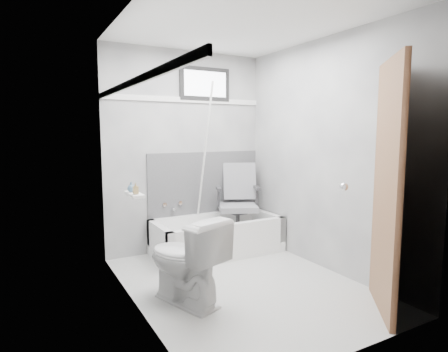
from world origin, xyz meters
TOP-DOWN VIEW (x-y plane):
  - floor at (0.00, 0.00)m, footprint 2.60×2.60m
  - ceiling at (0.00, 0.00)m, footprint 2.60×2.60m
  - wall_back at (0.00, 1.30)m, footprint 2.00×0.02m
  - wall_front at (0.00, -1.30)m, footprint 2.00×0.02m
  - wall_left at (-1.00, 0.00)m, footprint 0.02×2.60m
  - wall_right at (1.00, 0.00)m, footprint 0.02×2.60m
  - bathtub at (0.23, 0.93)m, footprint 1.50×0.70m
  - office_chair at (0.54, 0.98)m, footprint 0.71×0.71m
  - toilet at (-0.62, -0.09)m, footprint 0.64×0.85m
  - door at (0.98, -1.28)m, footprint 0.78×0.78m
  - window at (0.25, 1.29)m, footprint 0.66×0.04m
  - backerboard at (0.25, 1.29)m, footprint 1.50×0.02m
  - trim_back at (0.00, 1.29)m, footprint 2.00×0.02m
  - trim_left at (-0.99, 0.00)m, footprint 0.02×2.60m
  - pole at (0.12, 1.06)m, footprint 0.02×0.52m
  - shelf at (-0.93, 0.28)m, footprint 0.10×0.32m
  - soap_bottle_a at (-0.94, 0.20)m, footprint 0.04×0.04m
  - soap_bottle_b at (-0.94, 0.34)m, footprint 0.09×0.09m
  - faucet at (-0.20, 1.27)m, footprint 0.26×0.10m

SIDE VIEW (x-z plane):
  - floor at x=0.00m, z-range 0.00..0.00m
  - bathtub at x=0.23m, z-range 0.00..0.42m
  - toilet at x=-0.62m, z-range 0.00..0.74m
  - faucet at x=-0.20m, z-range 0.47..0.63m
  - office_chair at x=0.54m, z-range 0.12..1.05m
  - backerboard at x=0.25m, z-range 0.41..1.19m
  - shelf at x=-0.93m, z-range 0.89..0.91m
  - soap_bottle_b at x=-0.94m, z-range 0.92..1.00m
  - soap_bottle_a at x=-0.94m, z-range 0.92..1.01m
  - door at x=0.98m, z-range 0.00..2.00m
  - pole at x=0.12m, z-range 0.10..2.00m
  - wall_back at x=0.00m, z-range 0.00..2.40m
  - wall_front at x=0.00m, z-range 0.00..2.40m
  - wall_left at x=-1.00m, z-range 0.00..2.40m
  - wall_right at x=1.00m, z-range 0.00..2.40m
  - trim_back at x=0.00m, z-range 1.79..1.85m
  - trim_left at x=-0.99m, z-range 1.79..1.85m
  - window at x=0.25m, z-range 1.82..2.22m
  - ceiling at x=0.00m, z-range 2.40..2.40m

